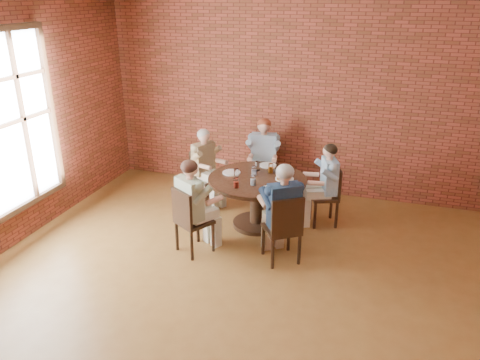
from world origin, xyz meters
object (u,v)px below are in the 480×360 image
(chair_e, at_px, (284,227))
(diner_a, at_px, (325,185))
(diner_c, at_px, (206,168))
(diner_b, at_px, (263,159))
(chair_d, at_px, (189,219))
(chair_c, at_px, (203,174))
(chair_b, at_px, (264,166))
(diner_e, at_px, (282,213))
(diner_d, at_px, (194,207))
(chair_a, at_px, (329,193))
(dining_table, at_px, (257,192))
(smartphone, at_px, (279,192))

(chair_e, bearing_deg, diner_a, -138.79)
(diner_c, distance_m, chair_e, 2.09)
(diner_b, distance_m, chair_d, 2.08)
(diner_b, height_order, chair_c, diner_b)
(chair_b, bearing_deg, diner_e, -78.92)
(diner_b, distance_m, diner_d, 2.00)
(chair_a, bearing_deg, diner_b, -140.17)
(diner_a, bearing_deg, diner_e, -38.95)
(chair_a, relative_size, diner_e, 0.67)
(chair_b, bearing_deg, dining_table, -90.00)
(chair_a, relative_size, chair_b, 0.94)
(chair_e, bearing_deg, diner_b, -101.86)
(diner_c, bearing_deg, diner_a, -67.23)
(chair_a, relative_size, diner_a, 0.72)
(diner_d, xyz_separation_m, diner_e, (1.13, 0.14, 0.01))
(chair_d, xyz_separation_m, diner_d, (0.04, 0.07, 0.14))
(chair_d, bearing_deg, diner_d, -90.00)
(dining_table, bearing_deg, chair_b, 100.32)
(diner_d, bearing_deg, diner_e, -141.48)
(diner_e, xyz_separation_m, smartphone, (-0.14, 0.41, 0.10))
(diner_a, xyz_separation_m, diner_b, (-1.10, 0.66, 0.05))
(chair_d, relative_size, smartphone, 5.95)
(chair_e, distance_m, smartphone, 0.57)
(chair_c, relative_size, chair_d, 0.97)
(smartphone, bearing_deg, chair_e, -58.16)
(diner_d, bearing_deg, chair_e, -145.04)
(chair_a, bearing_deg, chair_c, -115.62)
(diner_c, distance_m, smartphone, 1.66)
(diner_b, xyz_separation_m, chair_e, (0.78, -1.90, -0.16))
(diner_d, bearing_deg, diner_b, -69.71)
(chair_c, distance_m, chair_e, 2.16)
(chair_c, height_order, chair_d, chair_d)
(dining_table, distance_m, chair_a, 1.05)
(chair_c, xyz_separation_m, chair_e, (1.64, -1.40, 0.02))
(diner_d, bearing_deg, chair_d, 90.00)
(chair_a, distance_m, chair_c, 2.03)
(diner_d, relative_size, smartphone, 8.39)
(chair_d, relative_size, diner_e, 0.69)
(dining_table, bearing_deg, chair_e, -55.77)
(diner_b, distance_m, smartphone, 1.54)
(chair_a, distance_m, chair_e, 1.32)
(diner_a, bearing_deg, chair_a, 90.00)
(diner_c, xyz_separation_m, chair_e, (1.57, -1.37, -0.11))
(smartphone, bearing_deg, diner_d, -139.84)
(chair_e, bearing_deg, chair_a, -141.27)
(chair_c, bearing_deg, chair_a, -67.14)
(dining_table, distance_m, chair_c, 1.17)
(chair_a, bearing_deg, chair_b, -142.89)
(dining_table, relative_size, chair_e, 1.51)
(diner_b, bearing_deg, diner_c, -156.92)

